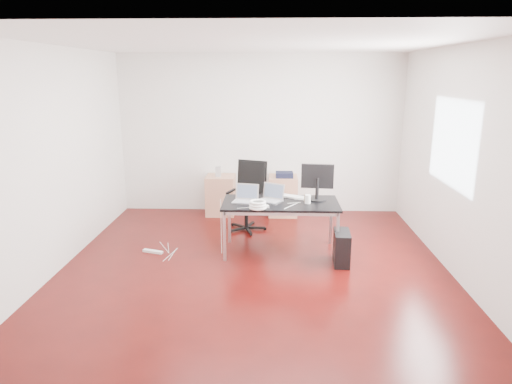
{
  "coord_description": "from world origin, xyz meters",
  "views": [
    {
      "loc": [
        0.24,
        -5.61,
        2.46
      ],
      "look_at": [
        0.0,
        0.55,
        0.85
      ],
      "focal_mm": 32.0,
      "sensor_mm": 36.0,
      "label": 1
    }
  ],
  "objects_px": {
    "filing_cabinet_right": "(283,196)",
    "pc_tower": "(342,248)",
    "filing_cabinet_left": "(221,195)",
    "desk": "(281,206)",
    "office_chair": "(248,192)"
  },
  "relations": [
    {
      "from": "office_chair",
      "to": "filing_cabinet_left",
      "type": "bearing_deg",
      "value": 143.86
    },
    {
      "from": "filing_cabinet_left",
      "to": "filing_cabinet_right",
      "type": "distance_m",
      "value": 1.11
    },
    {
      "from": "filing_cabinet_right",
      "to": "pc_tower",
      "type": "relative_size",
      "value": 1.56
    },
    {
      "from": "desk",
      "to": "office_chair",
      "type": "height_order",
      "value": "office_chair"
    },
    {
      "from": "office_chair",
      "to": "pc_tower",
      "type": "xyz_separation_m",
      "value": [
        1.31,
        -1.37,
        -0.39
      ]
    },
    {
      "from": "desk",
      "to": "pc_tower",
      "type": "relative_size",
      "value": 3.56
    },
    {
      "from": "desk",
      "to": "office_chair",
      "type": "distance_m",
      "value": 1.11
    },
    {
      "from": "office_chair",
      "to": "filing_cabinet_left",
      "type": "relative_size",
      "value": 1.54
    },
    {
      "from": "pc_tower",
      "to": "desk",
      "type": "bearing_deg",
      "value": 158.33
    },
    {
      "from": "office_chair",
      "to": "filing_cabinet_right",
      "type": "bearing_deg",
      "value": 72.85
    },
    {
      "from": "filing_cabinet_left",
      "to": "filing_cabinet_right",
      "type": "bearing_deg",
      "value": 0.0
    },
    {
      "from": "filing_cabinet_right",
      "to": "pc_tower",
      "type": "bearing_deg",
      "value": -70.96
    },
    {
      "from": "desk",
      "to": "filing_cabinet_left",
      "type": "height_order",
      "value": "desk"
    },
    {
      "from": "filing_cabinet_right",
      "to": "office_chair",
      "type": "bearing_deg",
      "value": -126.26
    },
    {
      "from": "desk",
      "to": "filing_cabinet_left",
      "type": "xyz_separation_m",
      "value": [
        -1.04,
        1.77,
        -0.33
      ]
    }
  ]
}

